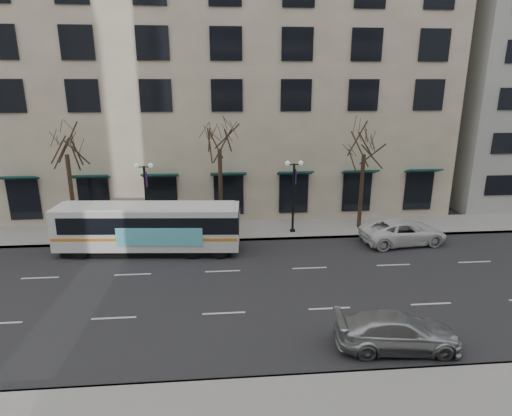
{
  "coord_description": "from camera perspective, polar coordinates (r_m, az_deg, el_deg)",
  "views": [
    {
      "loc": [
        -0.03,
        -20.0,
        10.32
      ],
      "look_at": [
        1.81,
        1.28,
        4.0
      ],
      "focal_mm": 30.0,
      "sensor_mm": 36.0,
      "label": 1
    }
  ],
  "objects": [
    {
      "name": "tree_far_left",
      "position": [
        30.69,
        -24.12,
        8.29
      ],
      "size": [
        3.6,
        3.6,
        8.34
      ],
      "color": "black",
      "rests_on": "ground"
    },
    {
      "name": "lamp_post_left",
      "position": [
        29.57,
        -14.44,
        1.51
      ],
      "size": [
        1.22,
        0.45,
        5.21
      ],
      "color": "black",
      "rests_on": "ground"
    },
    {
      "name": "sidewalk_far",
      "position": [
        31.17,
        4.63,
        -2.76
      ],
      "size": [
        80.0,
        4.0,
        0.15
      ],
      "primitive_type": "cube",
      "color": "gray",
      "rests_on": "ground"
    },
    {
      "name": "tree_far_mid",
      "position": [
        29.0,
        -4.92,
        9.66
      ],
      "size": [
        3.6,
        3.6,
        8.55
      ],
      "color": "black",
      "rests_on": "ground"
    },
    {
      "name": "white_pickup",
      "position": [
        29.93,
        19.0,
        -3.04
      ],
      "size": [
        5.87,
        3.19,
        1.56
      ],
      "primitive_type": "imported",
      "rotation": [
        0.0,
        0.0,
        1.68
      ],
      "color": "white",
      "rests_on": "ground"
    },
    {
      "name": "tree_far_right",
      "position": [
        30.75,
        14.31,
        8.7
      ],
      "size": [
        3.6,
        3.6,
        8.06
      ],
      "color": "black",
      "rests_on": "ground"
    },
    {
      "name": "ground",
      "position": [
        22.51,
        -4.39,
        -10.86
      ],
      "size": [
        160.0,
        160.0,
        0.0
      ],
      "primitive_type": "plane",
      "color": "black",
      "rests_on": "ground"
    },
    {
      "name": "building_hotel",
      "position": [
        41.08,
        -8.12,
        18.67
      ],
      "size": [
        40.0,
        20.0,
        24.0
      ],
      "primitive_type": "cube",
      "color": "tan",
      "rests_on": "ground"
    },
    {
      "name": "silver_car",
      "position": [
        18.69,
        18.33,
        -15.37
      ],
      "size": [
        5.12,
        2.43,
        1.44
      ],
      "primitive_type": "imported",
      "rotation": [
        0.0,
        0.0,
        1.49
      ],
      "color": "#B5B9BE",
      "rests_on": "ground"
    },
    {
      "name": "city_bus",
      "position": [
        27.36,
        -14.02,
        -2.45
      ],
      "size": [
        11.48,
        3.38,
        3.07
      ],
      "rotation": [
        0.0,
        0.0,
        -0.08
      ],
      "color": "white",
      "rests_on": "ground"
    },
    {
      "name": "lamp_post_right",
      "position": [
        29.58,
        5.03,
        1.98
      ],
      "size": [
        1.22,
        0.45,
        5.21
      ],
      "color": "black",
      "rests_on": "ground"
    }
  ]
}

